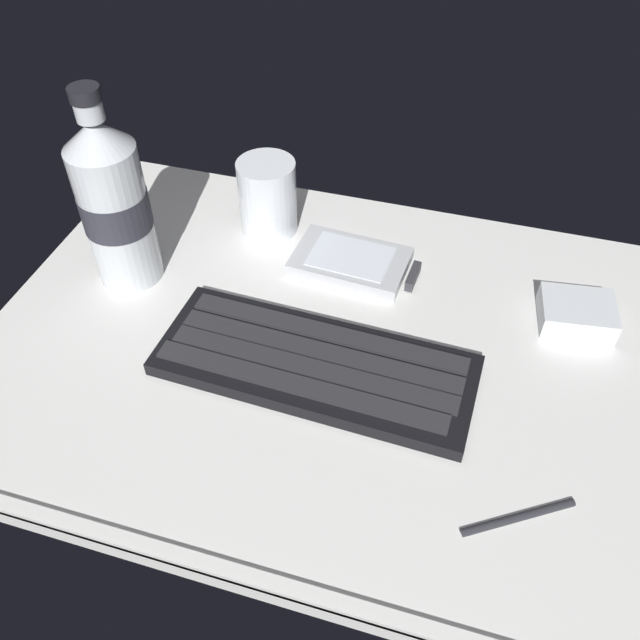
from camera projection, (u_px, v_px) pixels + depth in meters
ground_plane at (319, 351)px, 63.77cm from camera, size 64.00×48.00×2.80cm
keyboard at (315, 365)px, 60.16cm from camera, size 29.44×12.23×1.70cm
handheld_device at (356, 262)px, 70.30cm from camera, size 13.17×8.43×1.50cm
juice_cup at (268, 200)px, 72.89cm from camera, size 6.40×6.40×8.50cm
water_bottle at (114, 203)px, 63.77cm from camera, size 6.73×6.73×20.80cm
charger_block at (577, 313)px, 64.26cm from camera, size 7.64×6.43×2.40cm
stylus_pen at (519, 515)px, 50.18cm from camera, size 8.42×5.65×0.70cm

